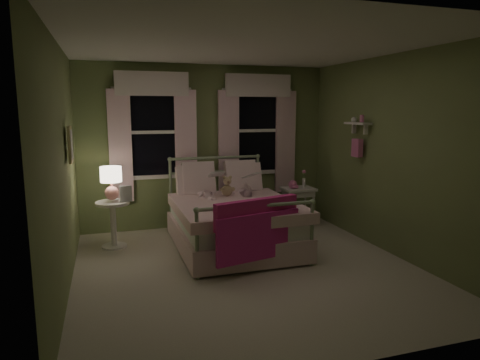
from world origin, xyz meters
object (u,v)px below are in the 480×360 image
object	(u,v)px
bed	(232,220)
teddy_bear	(227,188)
child_left	(205,175)
nightstand_left	(113,218)
nightstand_right	(298,194)
child_right	(242,177)
table_lamp	(111,180)

from	to	relation	value
bed	teddy_bear	world-z (taller)	bed
child_left	nightstand_left	size ratio (longest dim) A/B	1.20
bed	nightstand_right	size ratio (longest dim) A/B	3.18
teddy_bear	nightstand_right	distance (m)	1.38
child_right	table_lamp	bearing A→B (deg)	5.56
nightstand_left	nightstand_right	xyz separation A→B (m)	(2.88, 0.19, 0.13)
nightstand_right	nightstand_left	bearing A→B (deg)	-176.24
child_left	nightstand_right	bearing A→B (deg)	-173.07
bed	nightstand_right	distance (m)	1.47
bed	nightstand_left	world-z (taller)	bed
child_left	nightstand_left	xyz separation A→B (m)	(-1.30, 0.04, -0.54)
nightstand_left	table_lamp	xyz separation A→B (m)	(0.00, 0.00, 0.54)
nightstand_left	bed	bearing A→B (deg)	-16.30
child_left	table_lamp	size ratio (longest dim) A/B	1.69
nightstand_left	child_left	bearing A→B (deg)	-1.79
nightstand_left	teddy_bear	bearing A→B (deg)	-7.18
child_right	table_lamp	distance (m)	1.86
child_left	nightstand_right	size ratio (longest dim) A/B	1.22
teddy_bear	nightstand_left	size ratio (longest dim) A/B	0.46
teddy_bear	child_left	bearing A→B (deg)	150.50
bed	table_lamp	xyz separation A→B (m)	(-1.58, 0.46, 0.57)
bed	nightstand_left	bearing A→B (deg)	163.70
bed	child_left	distance (m)	0.77
child_right	teddy_bear	xyz separation A→B (m)	(-0.28, -0.16, -0.12)
child_left	nightstand_left	world-z (taller)	child_left
child_left	table_lamp	bearing A→B (deg)	-3.13
nightstand_left	table_lamp	bearing A→B (deg)	0.00
child_right	nightstand_left	bearing A→B (deg)	5.56
teddy_bear	table_lamp	bearing A→B (deg)	172.82
bed	child_left	xyz separation A→B (m)	(-0.28, 0.42, 0.57)
table_lamp	nightstand_right	distance (m)	2.92
teddy_bear	nightstand_right	bearing A→B (deg)	16.59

